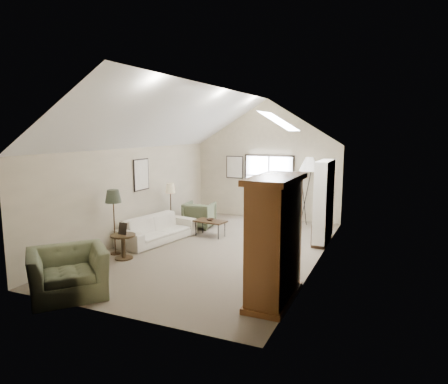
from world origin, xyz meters
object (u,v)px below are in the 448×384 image
at_px(armchair_far, 199,215).
at_px(side_chair, 287,207).
at_px(coffee_table, 210,228).
at_px(sofa, 158,229).
at_px(armchair_near, 68,273).
at_px(armoire, 275,240).
at_px(side_table, 123,247).

relative_size(armchair_far, side_chair, 0.92).
xyz_separation_m(coffee_table, side_chair, (1.50, 2.68, 0.25)).
height_order(sofa, armchair_near, armchair_near).
bearing_deg(armoire, side_chair, 102.69).
xyz_separation_m(side_table, side_chair, (2.50, 5.29, 0.18)).
bearing_deg(coffee_table, armchair_near, -97.16).
bearing_deg(armoire, armchair_near, -159.46).
bearing_deg(side_table, sofa, 93.58).
height_order(sofa, side_chair, side_chair).
bearing_deg(side_chair, armchair_far, -142.60).
relative_size(coffee_table, side_chair, 0.94).
height_order(armchair_far, side_chair, side_chair).
bearing_deg(armchair_near, armchair_far, 42.39).
height_order(coffee_table, side_chair, side_chair).
bearing_deg(side_chair, armoire, -79.62).
relative_size(armchair_far, side_table, 1.50).
distance_m(armoire, side_chair, 6.28).
bearing_deg(side_chair, side_table, -117.56).
bearing_deg(armchair_far, side_chair, -146.83).
height_order(coffee_table, side_table, side_table).
bearing_deg(armchair_near, coffee_table, 33.56).
relative_size(sofa, side_table, 3.99).
height_order(armoire, side_table, armoire).
bearing_deg(side_chair, coffee_table, -121.62).
height_order(armoire, sofa, armoire).
height_order(sofa, side_table, sofa).
xyz_separation_m(armoire, side_table, (-3.87, 0.81, -0.81)).
bearing_deg(armoire, sofa, 148.76).
distance_m(coffee_table, side_table, 2.80).
xyz_separation_m(armoire, sofa, (-3.97, 2.41, -0.76)).
relative_size(armoire, side_chair, 2.33).
xyz_separation_m(armchair_near, side_chair, (2.10, 7.40, 0.04)).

